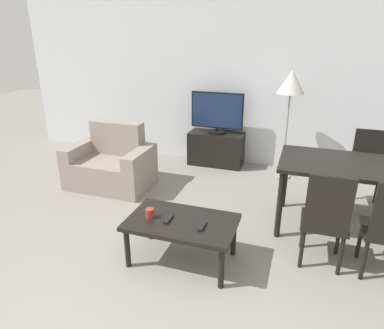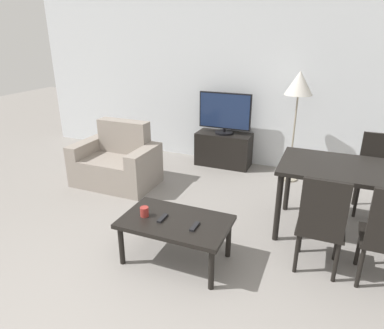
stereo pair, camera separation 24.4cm
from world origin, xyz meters
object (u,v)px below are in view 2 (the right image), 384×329
Objects in this scene: floor_lamp at (299,87)px; remote_primary at (195,226)px; coffee_table at (175,225)px; dining_chair_far at (375,171)px; dining_chair_near at (321,222)px; cup_white_near at (144,212)px; tv at (225,113)px; armchair at (117,163)px; dining_table at (356,176)px; remote_secondary at (162,218)px; tv_stand at (224,149)px.

remote_primary is (-0.51, -2.39, -0.89)m from floor_lamp.
dining_chair_far reaches higher than coffee_table.
floor_lamp is at bearing 150.82° from dining_chair_far.
dining_chair_near is at bearing -76.00° from floor_lamp.
coffee_table is 10.90× the size of cup_white_near.
dining_chair_near is (1.56, -2.19, -0.34)m from tv.
dining_chair_near is at bearing 13.91° from cup_white_near.
tv is at bearing 91.21° from cup_white_near.
dining_chair_far reaches higher than armchair.
remote_secondary is at bearing -145.67° from dining_table.
floor_lamp reaches higher than tv.
dining_chair_far is 10.35× the size of cup_white_near.
dining_chair_near is at bearing -54.48° from tv.
dining_chair_far is at bearing 50.21° from remote_primary.
dining_chair_far is at bearing -19.85° from tv_stand.
armchair is 1.19× the size of dining_chair_far.
dining_table is 9.72× the size of remote_primary.
remote_secondary is (0.23, -2.55, 0.18)m from tv_stand.
tv reaches higher than dining_table.
tv_stand is at bearing 90.00° from tv.
remote_secondary is (0.23, -2.55, -0.41)m from tv.
dining_chair_near is (2.73, -0.96, 0.21)m from armchair.
cup_white_near is (-1.76, -1.10, -0.21)m from dining_table.
tv_stand is 2.38m from dining_table.
armchair reaches higher than cup_white_near.
cup_white_near is (1.22, -1.33, 0.18)m from armchair.
floor_lamp reaches higher than dining_chair_far.
remote_secondary is at bearing 176.70° from remote_primary.
dining_chair_far is 2.72m from cup_white_near.
dining_table is (1.82, -1.47, 0.42)m from tv_stand.
floor_lamp is at bearing 72.95° from coffee_table.
dining_chair_near is 2.23m from floor_lamp.
dining_chair_far reaches higher than dining_table.
floor_lamp reaches higher than remote_secondary.
floor_lamp is at bearing 104.00° from dining_chair_near.
dining_table is at bearing -4.55° from armchair.
tv_stand is at bearing 160.15° from dining_chair_far.
cup_white_near reaches higher than remote_primary.
tv is 2.71m from dining_chair_near.
dining_table is 1.70m from remote_primary.
dining_chair_far is (0.51, 1.45, 0.00)m from dining_chair_near.
tv_stand is 0.87× the size of coffee_table.
remote_primary is at bearing -13.69° from coffee_table.
tv reaches higher than armchair.
coffee_table is 0.13m from remote_secondary.
dining_table reaches higher than remote_secondary.
remote_primary is at bearing -138.92° from dining_table.
tv is 0.83× the size of coffee_table.
remote_secondary is (-0.83, -2.37, -0.89)m from floor_lamp.
dining_table is 16.18× the size of cup_white_near.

